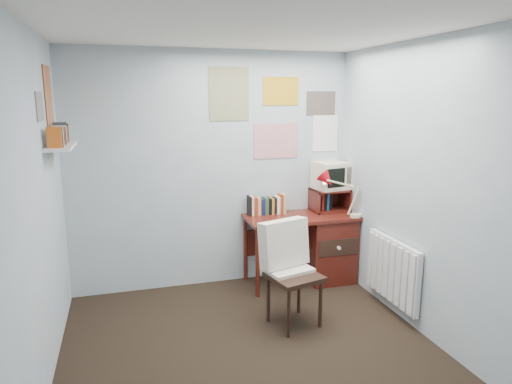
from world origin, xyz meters
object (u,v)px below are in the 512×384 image
crt_tv (331,174)px  desk_lamp (356,197)px  radiator (393,270)px  wall_shelf (61,146)px  tv_riser (330,200)px  desk (323,245)px  desk_chair (294,277)px

crt_tv → desk_lamp: bearing=-79.2°
crt_tv → radiator: 1.31m
desk_lamp → radiator: bearing=-104.7°
radiator → wall_shelf: bearing=169.1°
crt_tv → wall_shelf: (-2.70, -0.51, 0.45)m
desk_lamp → wall_shelf: size_ratio=0.71×
desk_lamp → crt_tv: 0.42m
tv_riser → wall_shelf: bearing=-169.7°
desk → tv_riser: 0.51m
desk → wall_shelf: size_ratio=1.94×
desk_chair → wall_shelf: (-1.89, 0.51, 1.16)m
wall_shelf → crt_tv: bearing=10.7°
desk → desk_chair: 1.13m
radiator → desk_chair: bearing=177.8°
radiator → wall_shelf: (-2.86, 0.55, 1.20)m
tv_riser → crt_tv: (0.01, 0.02, 0.29)m
desk_lamp → tv_riser: bearing=98.1°
desk → wall_shelf: (-2.57, -0.38, 1.21)m
tv_riser → wall_shelf: (-2.69, -0.49, 0.74)m
tv_riser → wall_shelf: wall_shelf is taller
desk_chair → wall_shelf: 2.27m
desk_chair → wall_shelf: wall_shelf is taller
desk_chair → desk_lamp: 1.28m
desk_lamp → crt_tv: (-0.14, 0.35, 0.19)m
desk → tv_riser: bearing=43.0°
desk_chair → tv_riser: bearing=37.0°
desk → desk_lamp: (0.27, -0.22, 0.57)m
desk_lamp → crt_tv: crt_tv is taller
tv_riser → radiator: 1.15m
crt_tv → desk: bearing=-145.7°
desk → desk_chair: size_ratio=1.32×
tv_riser → crt_tv: 0.29m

